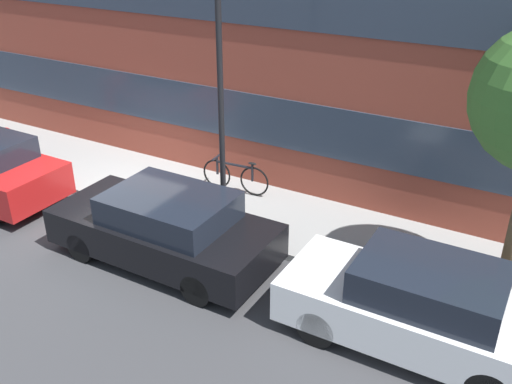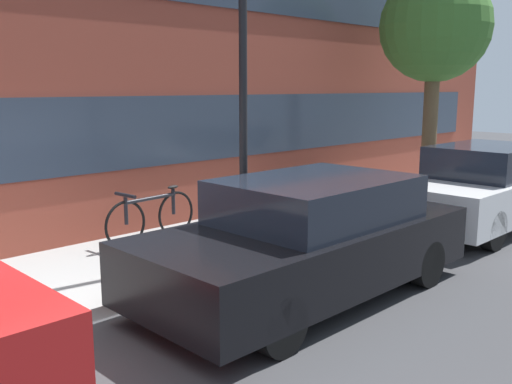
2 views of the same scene
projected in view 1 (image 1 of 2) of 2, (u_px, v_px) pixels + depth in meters
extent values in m
plane|color=#38383A|center=(109.00, 205.00, 12.54)|extent=(56.00, 56.00, 0.00)
cube|color=gray|center=(144.00, 182.00, 13.44)|extent=(28.00, 2.40, 0.14)
cube|color=brown|center=(177.00, 5.00, 13.01)|extent=(28.00, 0.90, 7.73)
cube|color=#2D3847|center=(170.00, 102.00, 13.62)|extent=(25.76, 0.04, 1.10)
cylinder|color=black|center=(48.00, 182.00, 12.84)|extent=(0.65, 0.18, 0.65)
cube|color=black|center=(164.00, 233.00, 10.42)|extent=(4.19, 1.81, 0.66)
cube|color=black|center=(169.00, 208.00, 10.09)|extent=(2.18, 1.60, 0.50)
cylinder|color=black|center=(81.00, 247.00, 10.48)|extent=(0.57, 0.18, 0.57)
cylinder|color=black|center=(140.00, 210.00, 11.75)|extent=(0.57, 0.18, 0.57)
cylinder|color=black|center=(197.00, 289.00, 9.33)|extent=(0.57, 0.18, 0.57)
cylinder|color=black|center=(248.00, 243.00, 10.60)|extent=(0.57, 0.18, 0.57)
cube|color=silver|center=(414.00, 313.00, 8.37)|extent=(3.92, 1.64, 0.66)
cube|color=black|center=(430.00, 283.00, 8.03)|extent=(2.04, 1.44, 0.52)
cylinder|color=black|center=(317.00, 328.00, 8.45)|extent=(0.60, 0.18, 0.60)
cylinder|color=black|center=(353.00, 278.00, 9.59)|extent=(0.60, 0.18, 0.60)
cylinder|color=black|center=(506.00, 325.00, 8.51)|extent=(0.60, 0.18, 0.60)
cylinder|color=red|center=(12.00, 157.00, 14.56)|extent=(0.31, 0.31, 0.04)
cylinder|color=red|center=(9.00, 145.00, 14.42)|extent=(0.22, 0.22, 0.61)
sphere|color=red|center=(6.00, 132.00, 14.26)|extent=(0.23, 0.23, 0.23)
cylinder|color=red|center=(4.00, 141.00, 14.47)|extent=(0.17, 0.09, 0.09)
cylinder|color=red|center=(14.00, 144.00, 14.30)|extent=(0.17, 0.09, 0.09)
torus|color=black|center=(217.00, 174.00, 12.87)|extent=(0.69, 0.10, 0.69)
torus|color=black|center=(254.00, 181.00, 12.52)|extent=(0.69, 0.10, 0.69)
cylinder|color=black|center=(235.00, 165.00, 12.56)|extent=(0.89, 0.13, 0.06)
cylinder|color=black|center=(252.00, 173.00, 12.45)|extent=(0.06, 0.06, 0.39)
cylinder|color=black|center=(217.00, 166.00, 12.78)|extent=(0.06, 0.06, 0.39)
ellipsoid|color=black|center=(252.00, 164.00, 12.35)|extent=(0.21, 0.10, 0.05)
cylinder|color=black|center=(217.00, 157.00, 12.68)|extent=(0.09, 0.44, 0.05)
cylinder|color=black|center=(221.00, 119.00, 10.54)|extent=(0.11, 0.11, 4.48)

